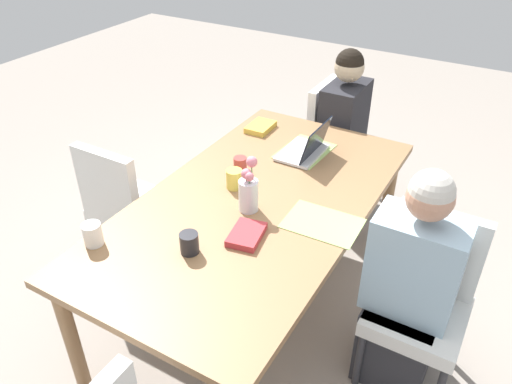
{
  "coord_description": "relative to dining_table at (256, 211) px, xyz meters",
  "views": [
    {
      "loc": [
        -1.85,
        -1.07,
        2.22
      ],
      "look_at": [
        0.0,
        0.0,
        0.8
      ],
      "focal_mm": 35.21,
      "sensor_mm": 36.0,
      "label": 1
    }
  ],
  "objects": [
    {
      "name": "coffee_mug_centre_left",
      "position": [
        0.19,
        0.21,
        0.12
      ],
      "size": [
        0.07,
        0.07,
        0.1
      ],
      "primitive_type": "cylinder",
      "color": "#AD3D38",
      "rests_on": "dining_table"
    },
    {
      "name": "ground_plane",
      "position": [
        0.0,
        0.0,
        -0.68
      ],
      "size": [
        10.0,
        10.0,
        0.0
      ],
      "primitive_type": "plane",
      "color": "gray"
    },
    {
      "name": "book_blue_cover",
      "position": [
        -0.29,
        -0.12,
        0.09
      ],
      "size": [
        0.22,
        0.17,
        0.03
      ],
      "primitive_type": "cube",
      "rotation": [
        0.0,
        0.0,
        0.19
      ],
      "color": "#B73338",
      "rests_on": "dining_table"
    },
    {
      "name": "person_head_right_left_near",
      "position": [
        1.26,
        0.02,
        -0.15
      ],
      "size": [
        0.4,
        0.36,
        1.19
      ],
      "color": "#2D2D33",
      "rests_on": "ground_plane"
    },
    {
      "name": "chair_near_left_mid",
      "position": [
        0.05,
        -0.9,
        -0.18
      ],
      "size": [
        0.44,
        0.44,
        0.9
      ],
      "color": "silver",
      "rests_on": "ground_plane"
    },
    {
      "name": "book_red_cover",
      "position": [
        0.72,
        0.38,
        0.09
      ],
      "size": [
        0.2,
        0.15,
        0.04
      ],
      "primitive_type": "cube",
      "rotation": [
        0.0,
        0.0,
        0.03
      ],
      "color": "gold",
      "rests_on": "dining_table"
    },
    {
      "name": "coffee_mug_near_left",
      "position": [
        -0.68,
        0.46,
        0.13
      ],
      "size": [
        0.09,
        0.09,
        0.11
      ],
      "primitive_type": "cylinder",
      "color": "white",
      "rests_on": "dining_table"
    },
    {
      "name": "chair_far_right_near",
      "position": [
        -0.1,
        0.85,
        -0.18
      ],
      "size": [
        0.44,
        0.44,
        0.9
      ],
      "color": "silver",
      "rests_on": "ground_plane"
    },
    {
      "name": "person_near_left_mid",
      "position": [
        -0.03,
        -0.84,
        -0.15
      ],
      "size": [
        0.36,
        0.4,
        1.19
      ],
      "color": "#2D2D33",
      "rests_on": "ground_plane"
    },
    {
      "name": "laptop_head_right_left_near",
      "position": [
        0.56,
        -0.02,
        0.12
      ],
      "size": [
        0.32,
        0.22,
        0.21
      ],
      "color": "silver",
      "rests_on": "dining_table"
    },
    {
      "name": "coffee_mug_centre_right",
      "position": [
        -0.5,
        0.05,
        0.12
      ],
      "size": [
        0.09,
        0.09,
        0.1
      ],
      "primitive_type": "cylinder",
      "color": "#232328",
      "rests_on": "dining_table"
    },
    {
      "name": "placemat_near_left_mid",
      "position": [
        -0.01,
        -0.38,
        0.07
      ],
      "size": [
        0.27,
        0.37,
        0.0
      ],
      "primitive_type": "cube",
      "rotation": [
        0.0,
        0.0,
        1.6
      ],
      "color": "#9EBC66",
      "rests_on": "dining_table"
    },
    {
      "name": "dining_table",
      "position": [
        0.0,
        0.0,
        0.0
      ],
      "size": [
        2.0,
        1.08,
        0.75
      ],
      "color": "olive",
      "rests_on": "ground_plane"
    },
    {
      "name": "chair_head_right_left_near",
      "position": [
        1.32,
        0.09,
        -0.18
      ],
      "size": [
        0.44,
        0.44,
        0.9
      ],
      "color": "silver",
      "rests_on": "ground_plane"
    },
    {
      "name": "coffee_mug_near_right",
      "position": [
        0.05,
        0.16,
        0.13
      ],
      "size": [
        0.09,
        0.09,
        0.11
      ],
      "primitive_type": "cylinder",
      "color": "#DBC64C",
      "rests_on": "dining_table"
    },
    {
      "name": "flower_vase",
      "position": [
        -0.09,
        -0.01,
        0.18
      ],
      "size": [
        0.11,
        0.1,
        0.28
      ],
      "color": "silver",
      "rests_on": "dining_table"
    },
    {
      "name": "placemat_head_right_left_near",
      "position": [
        0.59,
        0.01,
        0.07
      ],
      "size": [
        0.37,
        0.28,
        0.0
      ],
      "primitive_type": "cube",
      "rotation": [
        0.0,
        0.0,
        3.08
      ],
      "color": "#9EBC66",
      "rests_on": "dining_table"
    }
  ]
}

